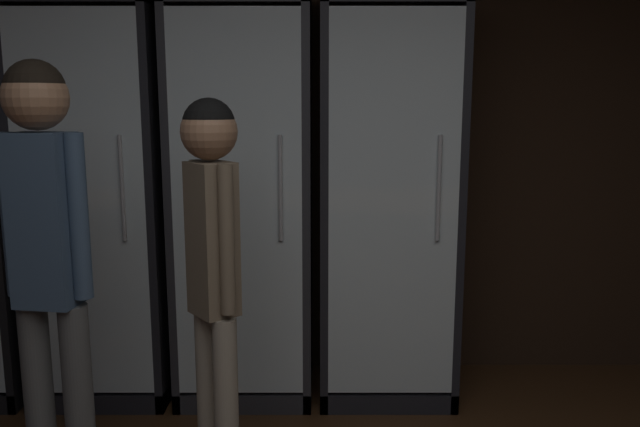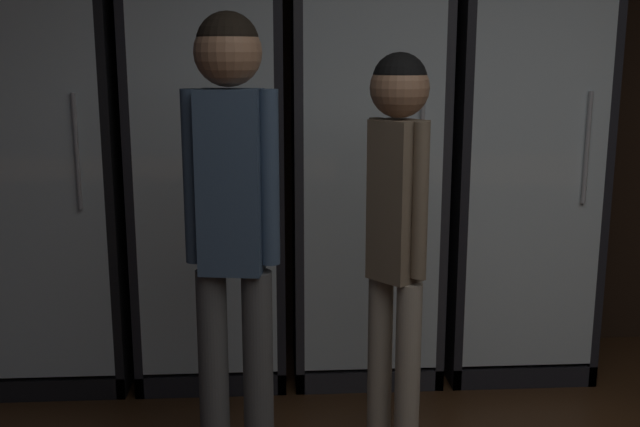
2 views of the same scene
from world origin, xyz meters
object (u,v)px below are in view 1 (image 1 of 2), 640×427
(cooler_left, at_px, (107,204))
(shopper_far, at_px, (214,252))
(shopper_near, at_px, (48,241))
(cooler_center, at_px, (247,204))
(cooler_right, at_px, (388,203))

(cooler_left, xyz_separation_m, shopper_far, (0.74, -1.01, -0.02))
(cooler_left, distance_m, shopper_near, 1.10)
(shopper_near, xyz_separation_m, shopper_far, (0.58, 0.08, -0.06))
(cooler_center, xyz_separation_m, cooler_right, (0.74, 0.00, 0.01))
(cooler_left, height_order, shopper_near, cooler_left)
(cooler_left, distance_m, shopper_far, 1.25)
(cooler_right, xyz_separation_m, shopper_far, (-0.75, -1.01, -0.02))
(cooler_left, xyz_separation_m, cooler_right, (1.49, 0.00, 0.00))
(cooler_right, bearing_deg, cooler_left, -179.96)
(cooler_left, relative_size, shopper_near, 1.23)
(shopper_far, bearing_deg, shopper_near, -172.04)
(cooler_left, xyz_separation_m, cooler_center, (0.74, 0.00, -0.00))
(cooler_right, xyz_separation_m, shopper_near, (-1.33, -1.09, 0.04))
(cooler_left, relative_size, cooler_right, 1.00)
(cooler_right, height_order, shopper_far, cooler_right)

